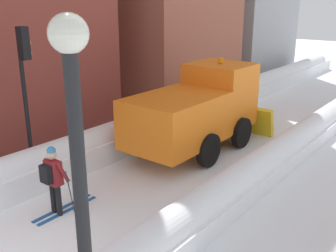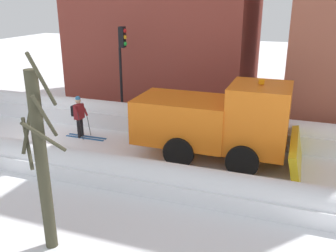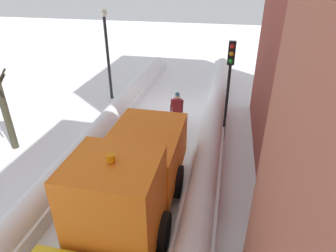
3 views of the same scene
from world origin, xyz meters
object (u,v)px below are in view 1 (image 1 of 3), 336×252
Objects in this scene: plow_truck at (199,109)px; street_lamp at (80,188)px; traffic_light_pole at (26,75)px; skier at (54,177)px.

street_lamp reaches higher than plow_truck.
traffic_light_pole is 0.88× the size of street_lamp.
street_lamp reaches higher than skier.
street_lamp reaches higher than traffic_light_pole.
street_lamp is at bearing -28.69° from traffic_light_pole.
plow_truck is at bearing 87.70° from skier.
traffic_light_pole is (-2.28, 0.97, 2.12)m from skier.
traffic_light_pole is 7.71m from street_lamp.
street_lamp is at bearing -31.31° from skier.
skier is (-0.24, -5.99, -0.48)m from plow_truck.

